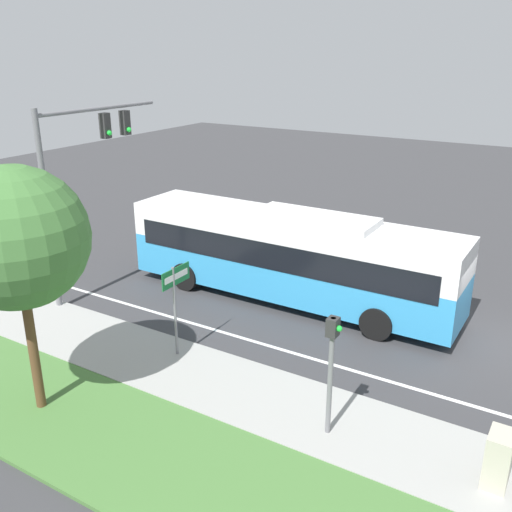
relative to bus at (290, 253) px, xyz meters
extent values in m
plane|color=#38383A|center=(0.24, -6.55, -1.82)|extent=(80.00, 80.00, 0.00)
cube|color=#9E9E99|center=(-5.96, -6.55, -1.76)|extent=(2.80, 80.00, 0.12)
cube|color=silver|center=(-3.36, -6.55, -1.82)|extent=(0.14, 30.00, 0.01)
cube|color=#3393D1|center=(0.00, 0.01, -0.70)|extent=(2.55, 12.16, 1.50)
cube|color=white|center=(0.00, 0.01, 0.66)|extent=(2.55, 12.16, 1.23)
cube|color=black|center=(0.00, 0.01, 0.24)|extent=(2.59, 11.18, 0.93)
cube|color=white|center=(0.00, -0.90, 1.40)|extent=(1.78, 4.25, 0.24)
cylinder|color=black|center=(-1.22, 3.78, -1.29)|extent=(0.28, 1.07, 1.07)
cylinder|color=black|center=(1.22, 3.78, -1.29)|extent=(0.28, 1.07, 1.07)
cylinder|color=black|center=(-1.22, -3.75, -1.29)|extent=(0.28, 1.07, 1.07)
cylinder|color=black|center=(1.22, -3.75, -1.29)|extent=(0.28, 1.07, 1.07)
cylinder|color=slate|center=(-4.81, 6.63, 1.62)|extent=(0.20, 0.20, 6.89)
cylinder|color=slate|center=(-2.04, 6.63, 4.82)|extent=(5.54, 0.14, 0.14)
cube|color=#2D2D2D|center=(-1.85, 6.63, 4.20)|extent=(0.32, 0.28, 0.90)
sphere|color=#1ED838|center=(-1.85, 6.45, 3.95)|extent=(0.18, 0.18, 0.18)
cube|color=#2D2D2D|center=(-0.84, 6.63, 4.20)|extent=(0.32, 0.28, 0.90)
sphere|color=#1ED838|center=(-0.84, 6.45, 3.95)|extent=(0.18, 0.18, 0.18)
cylinder|color=slate|center=(-6.40, -4.45, -0.27)|extent=(0.12, 0.12, 3.11)
cube|color=#2D2D2D|center=(-6.40, -4.45, 1.07)|extent=(0.28, 0.24, 0.44)
sphere|color=#1ED838|center=(-6.40, -4.60, 1.07)|extent=(0.14, 0.14, 0.14)
cylinder|color=slate|center=(-5.35, 0.90, -0.39)|extent=(0.08, 0.08, 2.87)
cube|color=#196B33|center=(-5.23, 0.90, 0.74)|extent=(1.20, 0.03, 0.52)
cube|color=white|center=(-5.23, 0.88, 0.74)|extent=(1.02, 0.01, 0.18)
cube|color=#B7B29E|center=(-6.14, -8.14, -1.09)|extent=(0.71, 0.50, 1.23)
cylinder|color=brown|center=(-9.18, 2.25, 0.03)|extent=(0.24, 0.24, 3.50)
sphere|color=#427538|center=(-9.18, 2.25, 2.78)|extent=(3.35, 3.35, 3.35)
camera|label=1|loc=(-16.88, -8.81, 6.88)|focal=40.00mm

